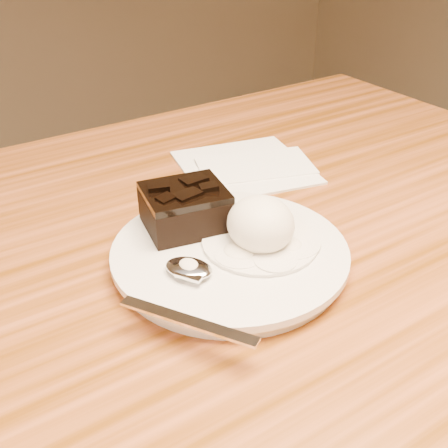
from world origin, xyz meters
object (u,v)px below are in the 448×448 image
napkin (245,166)px  plate (230,256)px  spoon (189,270)px  brownie (185,211)px  ice_cream_scoop (261,224)px

napkin → plate: bearing=-129.3°
plate → spoon: 0.06m
brownie → ice_cream_scoop: 0.08m
brownie → spoon: bearing=-118.3°
brownie → napkin: size_ratio=0.50×
brownie → ice_cream_scoop: bearing=-57.2°
spoon → plate: bearing=-15.5°
brownie → spoon: 0.08m
napkin → ice_cream_scoop: bearing=-121.4°
plate → brownie: bearing=105.2°
plate → ice_cream_scoop: ice_cream_scoop is taller
spoon → napkin: size_ratio=1.12×
ice_cream_scoop → napkin: (0.11, 0.18, -0.04)m
ice_cream_scoop → napkin: size_ratio=0.43×
plate → ice_cream_scoop: bearing=-20.7°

